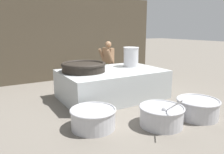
% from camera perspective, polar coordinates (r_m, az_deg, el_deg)
% --- Properties ---
extents(ground_plane, '(60.00, 60.00, 0.00)m').
position_cam_1_polar(ground_plane, '(6.55, 0.00, -5.30)').
color(ground_plane, slate).
extents(back_wall, '(7.43, 0.24, 3.30)m').
position_cam_1_polar(back_wall, '(9.11, -10.33, 10.07)').
color(back_wall, '#4C4233').
rests_on(back_wall, ground_plane).
extents(hearth_platform, '(2.92, 1.93, 0.83)m').
position_cam_1_polar(hearth_platform, '(6.44, 0.00, -1.80)').
color(hearth_platform, '#B2B7B7').
rests_on(hearth_platform, ground_plane).
extents(giant_wok_near, '(1.24, 1.24, 0.26)m').
position_cam_1_polar(giant_wok_near, '(6.16, -7.42, 2.70)').
color(giant_wok_near, black).
rests_on(giant_wok_near, hearth_platform).
extents(stock_pot, '(0.50, 0.50, 0.61)m').
position_cam_1_polar(stock_pot, '(6.94, 4.98, 5.34)').
color(stock_pot, '#B7B7BC').
rests_on(stock_pot, hearth_platform).
extents(cook, '(0.42, 0.61, 1.58)m').
position_cam_1_polar(cook, '(7.77, -1.03, 3.99)').
color(cook, '#8C6647').
rests_on(cook, ground_plane).
extents(prep_bowl_vegetables, '(0.95, 1.20, 0.81)m').
position_cam_1_polar(prep_bowl_vegetables, '(4.77, 12.79, -9.63)').
color(prep_bowl_vegetables, '#B7B7BC').
rests_on(prep_bowl_vegetables, ground_plane).
extents(prep_bowl_meat, '(0.95, 0.95, 0.42)m').
position_cam_1_polar(prep_bowl_meat, '(4.56, -4.94, -10.49)').
color(prep_bowl_meat, '#B7B7BC').
rests_on(prep_bowl_meat, ground_plane).
extents(prep_bowl_extra, '(0.97, 0.97, 0.43)m').
position_cam_1_polar(prep_bowl_extra, '(5.43, 21.43, -7.41)').
color(prep_bowl_extra, '#B7B7BC').
rests_on(prep_bowl_extra, ground_plane).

